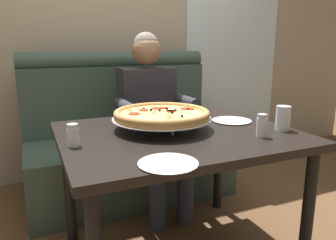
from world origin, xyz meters
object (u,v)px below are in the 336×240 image
(booth_bench, at_px, (127,144))
(patio_chair, at_px, (205,95))
(diner_main, at_px, (151,112))
(pizza, at_px, (162,115))
(plate_near_right, at_px, (168,162))
(dining_table, at_px, (178,147))
(plate_near_left, at_px, (232,119))
(shaker_pepper_flakes, at_px, (73,137))
(shaker_oregano, at_px, (262,127))
(drinking_glass, at_px, (283,119))

(booth_bench, height_order, patio_chair, booth_bench)
(diner_main, height_order, pizza, diner_main)
(booth_bench, distance_m, plate_near_right, 1.43)
(dining_table, xyz_separation_m, pizza, (-0.06, 0.07, 0.17))
(plate_near_left, bearing_deg, pizza, -179.59)
(pizza, bearing_deg, patio_chair, 54.84)
(dining_table, bearing_deg, plate_near_left, 11.25)
(shaker_pepper_flakes, bearing_deg, booth_bench, 61.86)
(pizza, xyz_separation_m, patio_chair, (1.54, 2.18, -0.30))
(diner_main, xyz_separation_m, shaker_oregano, (0.22, -0.94, 0.08))
(shaker_oregano, distance_m, plate_near_left, 0.34)
(shaker_pepper_flakes, xyz_separation_m, patio_chair, (2.01, 2.30, -0.27))
(plate_near_left, bearing_deg, booth_bench, 114.01)
(diner_main, relative_size, shaker_pepper_flakes, 12.54)
(diner_main, xyz_separation_m, plate_near_right, (-0.35, -1.10, 0.05))
(plate_near_left, relative_size, plate_near_right, 0.99)
(booth_bench, distance_m, pizza, 0.98)
(shaker_oregano, relative_size, plate_near_left, 0.50)
(pizza, xyz_separation_m, plate_near_right, (-0.18, -0.49, -0.07))
(shaker_pepper_flakes, relative_size, patio_chair, 0.12)
(plate_near_right, bearing_deg, patio_chair, 57.31)
(shaker_oregano, xyz_separation_m, plate_near_left, (0.06, 0.34, -0.04))
(plate_near_right, bearing_deg, shaker_oregano, 15.42)
(shaker_pepper_flakes, relative_size, plate_near_left, 0.44)
(booth_bench, xyz_separation_m, patio_chair, (1.48, 1.31, 0.13))
(drinking_glass, relative_size, patio_chair, 0.15)
(dining_table, height_order, shaker_pepper_flakes, shaker_pepper_flakes)
(shaker_oregano, bearing_deg, diner_main, 102.95)
(dining_table, xyz_separation_m, shaker_oregano, (0.33, -0.26, 0.14))
(dining_table, bearing_deg, shaker_oregano, -38.09)
(plate_near_left, bearing_deg, dining_table, -168.75)
(pizza, xyz_separation_m, drinking_glass, (0.57, -0.27, -0.02))
(drinking_glass, bearing_deg, plate_near_right, -163.99)
(shaker_pepper_flakes, relative_size, plate_near_right, 0.44)
(shaker_pepper_flakes, xyz_separation_m, plate_near_right, (0.30, -0.37, -0.03))
(patio_chair, bearing_deg, shaker_pepper_flakes, -131.15)
(shaker_oregano, xyz_separation_m, plate_near_right, (-0.56, -0.16, -0.04))
(booth_bench, distance_m, patio_chair, 1.98)
(shaker_pepper_flakes, bearing_deg, plate_near_right, -51.48)
(shaker_pepper_flakes, bearing_deg, shaker_oregano, -14.10)
(booth_bench, relative_size, drinking_glass, 12.00)
(shaker_pepper_flakes, distance_m, patio_chair, 3.07)
(diner_main, bearing_deg, shaker_pepper_flakes, -131.53)
(plate_near_left, xyz_separation_m, plate_near_right, (-0.62, -0.49, 0.00))
(booth_bench, bearing_deg, plate_near_right, -99.78)
(dining_table, distance_m, patio_chair, 2.70)
(pizza, bearing_deg, dining_table, -51.55)
(booth_bench, relative_size, plate_near_left, 6.75)
(booth_bench, relative_size, patio_chair, 1.80)
(booth_bench, relative_size, plate_near_right, 6.68)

